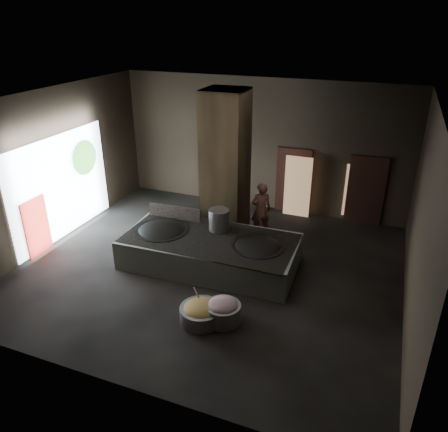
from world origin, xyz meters
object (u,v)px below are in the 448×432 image
at_px(hearth_platform, 210,251).
at_px(wok_left, 162,232).
at_px(stock_pot, 219,220).
at_px(meat_basin, 223,313).
at_px(veg_basin, 201,314).
at_px(wok_right, 258,248).
at_px(cook, 261,210).

relative_size(hearth_platform, wok_left, 3.17).
distance_m(stock_pot, meat_basin, 3.10).
distance_m(stock_pot, veg_basin, 3.12).
height_order(wok_right, meat_basin, wok_right).
height_order(hearth_platform, wok_left, wok_left).
height_order(wok_right, cook, cook).
bearing_deg(stock_pot, veg_basin, -75.91).
xyz_separation_m(wok_right, cook, (-0.57, 2.13, 0.12)).
xyz_separation_m(wok_left, wok_right, (2.80, 0.10, 0.00)).
xyz_separation_m(hearth_platform, wok_right, (1.35, 0.05, 0.34)).
bearing_deg(veg_basin, wok_left, 134.23).
bearing_deg(hearth_platform, stock_pot, 82.60).
bearing_deg(stock_pot, meat_basin, -66.36).
bearing_deg(cook, stock_pot, 36.67).
height_order(wok_left, meat_basin, wok_left).
relative_size(veg_basin, meat_basin, 1.21).
bearing_deg(wok_left, veg_basin, -45.77).
bearing_deg(wok_right, cook, 105.00).
relative_size(stock_pot, cook, 0.35).
xyz_separation_m(wok_left, veg_basin, (2.22, -2.28, -0.57)).
height_order(stock_pot, veg_basin, stock_pot).
bearing_deg(wok_right, wok_left, -177.95).
height_order(wok_left, stock_pot, stock_pot).
relative_size(stock_pot, meat_basin, 0.76).
distance_m(wok_left, cook, 3.16).
distance_m(wok_left, veg_basin, 3.24).
xyz_separation_m(wok_right, meat_basin, (-0.11, -2.22, -0.53)).
bearing_deg(wok_left, meat_basin, -38.21).
bearing_deg(wok_left, cook, 45.06).
bearing_deg(meat_basin, cook, 96.05).
relative_size(wok_right, meat_basin, 1.71).
height_order(stock_pot, meat_basin, stock_pot).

